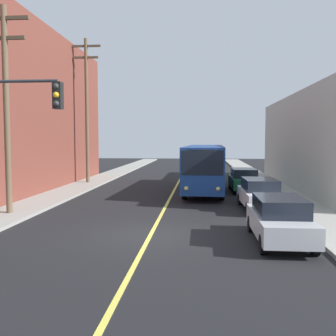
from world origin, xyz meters
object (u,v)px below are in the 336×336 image
(utility_pole_near, at_px, (6,100))
(parked_car_silver, at_px, (280,219))
(utility_pole_mid, at_px, (87,105))
(traffic_signal_left_corner, at_px, (8,122))
(parked_car_white, at_px, (260,194))
(parked_car_green, at_px, (244,180))
(city_bus, at_px, (205,165))

(utility_pole_near, bearing_deg, parked_car_silver, -17.64)
(utility_pole_mid, height_order, traffic_signal_left_corner, utility_pole_mid)
(parked_car_white, bearing_deg, parked_car_silver, -92.38)
(parked_car_green, bearing_deg, parked_car_silver, -90.92)
(parked_car_green, relative_size, utility_pole_mid, 0.38)
(traffic_signal_left_corner, bearing_deg, utility_pole_near, 118.25)
(parked_car_white, bearing_deg, parked_car_green, 90.43)
(utility_pole_near, relative_size, traffic_signal_left_corner, 1.62)
(utility_pole_mid, bearing_deg, parked_car_silver, -54.77)
(parked_car_silver, bearing_deg, utility_pole_mid, 125.23)
(traffic_signal_left_corner, bearing_deg, city_bus, 60.39)
(parked_car_green, height_order, utility_pole_mid, utility_pole_mid)
(city_bus, relative_size, traffic_signal_left_corner, 2.04)
(parked_car_silver, height_order, traffic_signal_left_corner, traffic_signal_left_corner)
(parked_car_silver, height_order, parked_car_green, same)
(utility_pole_mid, xyz_separation_m, traffic_signal_left_corner, (1.95, -16.69, -2.17))
(utility_pole_mid, bearing_deg, traffic_signal_left_corner, -83.33)
(parked_car_silver, xyz_separation_m, parked_car_green, (0.22, 13.52, 0.00))
(parked_car_silver, xyz_separation_m, utility_pole_near, (-11.94, 3.80, 4.66))
(utility_pole_near, height_order, utility_pole_mid, utility_pole_mid)
(traffic_signal_left_corner, bearing_deg, parked_car_white, 30.34)
(city_bus, xyz_separation_m, traffic_signal_left_corner, (-7.61, -13.39, 2.49))
(parked_car_green, bearing_deg, city_bus, 174.48)
(parked_car_white, height_order, traffic_signal_left_corner, traffic_signal_left_corner)
(city_bus, distance_m, traffic_signal_left_corner, 15.60)
(city_bus, xyz_separation_m, parked_car_white, (2.77, -7.31, -0.98))
(parked_car_silver, distance_m, parked_car_white, 6.48)
(parked_car_silver, distance_m, traffic_signal_left_corner, 10.70)
(parked_car_silver, distance_m, parked_car_green, 13.52)
(parked_car_silver, relative_size, parked_car_white, 0.99)
(parked_car_silver, bearing_deg, parked_car_white, 87.62)
(parked_car_silver, height_order, parked_car_white, same)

